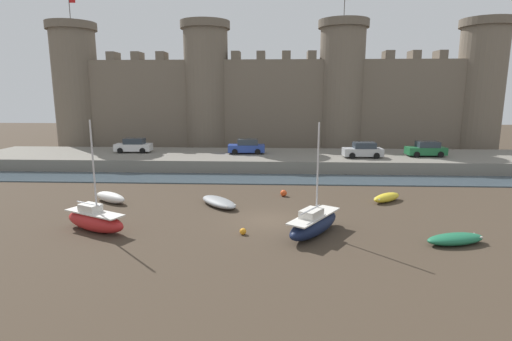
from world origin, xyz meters
TOP-DOWN VIEW (x-y plane):
  - ground_plane at (0.00, 0.00)m, footprint 160.00×160.00m
  - water_channel at (0.00, 12.28)m, footprint 80.00×4.50m
  - quay_road at (0.00, 19.53)m, footprint 66.18×10.00m
  - castle at (-0.00, 29.94)m, footprint 60.72×6.54m
  - rowboat_midflat_centre at (-12.05, 3.74)m, footprint 3.22×2.58m
  - rowboat_foreground_centre at (8.80, 4.91)m, footprint 2.78×2.50m
  - rowboat_foreground_right at (10.20, -3.64)m, footprint 3.57×2.04m
  - rowboat_midflat_left at (-3.76, 3.15)m, footprint 3.62×3.91m
  - sailboat_near_channel_right at (2.61, -2.51)m, footprint 3.94×5.07m
  - sailboat_foreground_left at (-10.39, -2.51)m, footprint 4.64×3.16m
  - mooring_buoy_mid_mud at (-1.52, -2.71)m, footprint 0.39×0.39m
  - mooring_buoy_off_centre at (1.02, 6.14)m, footprint 0.52×0.52m
  - car_quay_west at (-2.89, 19.86)m, footprint 4.17×2.01m
  - car_quay_centre_east at (16.65, 18.81)m, footprint 4.17×2.01m
  - car_quay_centre_west at (9.64, 17.64)m, footprint 4.17×2.01m
  - car_quay_east at (-15.98, 20.10)m, footprint 4.17×2.01m

SIDE VIEW (x-z plane):
  - ground_plane at x=0.00m, z-range 0.00..0.00m
  - water_channel at x=0.00m, z-range 0.00..0.10m
  - mooring_buoy_mid_mud at x=-1.52m, z-range 0.00..0.39m
  - mooring_buoy_off_centre at x=1.02m, z-range 0.00..0.52m
  - rowboat_foreground_right at x=10.20m, z-range 0.02..0.61m
  - rowboat_midflat_left at x=-3.76m, z-range 0.02..0.61m
  - rowboat_foreground_centre at x=8.80m, z-range 0.02..0.67m
  - rowboat_midflat_centre at x=-12.05m, z-range 0.02..0.79m
  - quay_road at x=0.00m, z-range 0.00..1.33m
  - sailboat_near_channel_right at x=2.61m, z-range -2.58..3.94m
  - sailboat_foreground_left at x=-10.39m, z-range -2.63..4.01m
  - car_quay_west at x=-2.89m, z-range 1.30..2.92m
  - car_quay_centre_east at x=16.65m, z-range 1.30..2.92m
  - car_quay_centre_west at x=9.64m, z-range 1.30..2.92m
  - car_quay_east at x=-15.98m, z-range 1.30..2.92m
  - castle at x=0.00m, z-range -2.49..17.82m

